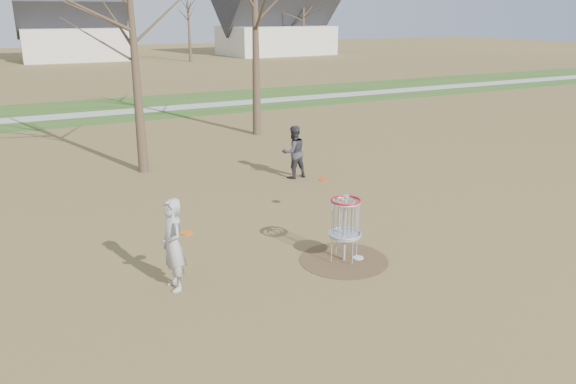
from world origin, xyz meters
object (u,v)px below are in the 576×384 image
object	(u,v)px
disc_grounded	(358,258)
disc_golf_basket	(345,218)
player_standing	(173,245)
player_throwing	(294,152)

from	to	relation	value
disc_grounded	disc_golf_basket	xyz separation A→B (m)	(-0.30, 0.07, 0.89)
disc_grounded	disc_golf_basket	world-z (taller)	disc_golf_basket
player_standing	disc_golf_basket	distance (m)	3.40
player_throwing	disc_grounded	bearing A→B (deg)	71.56
player_standing	disc_golf_basket	bearing A→B (deg)	79.55
player_throwing	disc_grounded	world-z (taller)	player_throwing
player_throwing	disc_grounded	size ratio (longest dim) A/B	7.23
disc_grounded	disc_golf_basket	bearing A→B (deg)	167.50
disc_golf_basket	player_standing	bearing A→B (deg)	173.22
disc_golf_basket	disc_grounded	bearing A→B (deg)	-12.50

